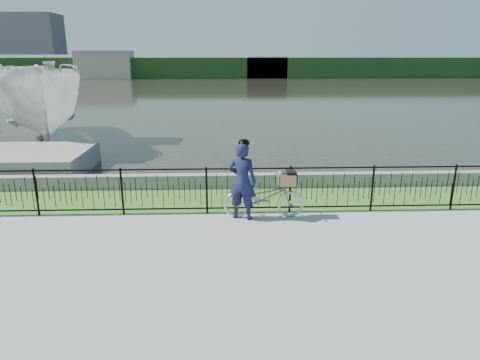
{
  "coord_description": "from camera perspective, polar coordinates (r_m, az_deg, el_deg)",
  "views": [
    {
      "loc": [
        -0.58,
        -8.1,
        3.72
      ],
      "look_at": [
        -0.23,
        1.0,
        1.0
      ],
      "focal_mm": 32.0,
      "sensor_mm": 36.0,
      "label": 1
    }
  ],
  "objects": [
    {
      "name": "fence",
      "position": [
        10.22,
        1.15,
        -1.31
      ],
      "size": [
        14.0,
        0.06,
        1.15
      ],
      "primitive_type": null,
      "color": "black",
      "rests_on": "ground"
    },
    {
      "name": "ground",
      "position": [
        8.94,
        1.73,
        -7.99
      ],
      "size": [
        120.0,
        120.0,
        0.0
      ],
      "primitive_type": "plane",
      "color": "gray",
      "rests_on": "ground"
    },
    {
      "name": "grass_strip",
      "position": [
        11.35,
        0.84,
        -2.5
      ],
      "size": [
        60.0,
        2.0,
        0.01
      ],
      "primitive_type": "cube",
      "color": "#386B21",
      "rests_on": "ground"
    },
    {
      "name": "far_building_left",
      "position": [
        68.38,
        -17.55,
        14.45
      ],
      "size": [
        8.0,
        4.0,
        4.0
      ],
      "primitive_type": "cube",
      "color": "#AC9D8A",
      "rests_on": "ground"
    },
    {
      "name": "bicycle_rig",
      "position": [
        9.97,
        3.31,
        -2.21
      ],
      "size": [
        1.89,
        0.66,
        1.13
      ],
      "color": "#A8ADB4",
      "rests_on": "ground"
    },
    {
      "name": "quay_wall",
      "position": [
        12.24,
        0.6,
        -0.1
      ],
      "size": [
        60.0,
        0.3,
        0.4
      ],
      "primitive_type": "cube",
      "color": "gray",
      "rests_on": "ground"
    },
    {
      "name": "water",
      "position": [
        41.28,
        -1.44,
        11.45
      ],
      "size": [
        120.0,
        120.0,
        0.0
      ],
      "primitive_type": "plane",
      "color": "black",
      "rests_on": "ground"
    },
    {
      "name": "far_building_right",
      "position": [
        66.96,
        3.54,
        14.78
      ],
      "size": [
        6.0,
        3.0,
        3.2
      ],
      "primitive_type": "cube",
      "color": "#AC9D8A",
      "rests_on": "ground"
    },
    {
      "name": "cyclist",
      "position": [
        9.74,
        0.3,
        -0.03
      ],
      "size": [
        0.77,
        0.63,
        1.88
      ],
      "color": "#141639",
      "rests_on": "ground"
    },
    {
      "name": "far_treeline",
      "position": [
        68.14,
        -1.79,
        14.75
      ],
      "size": [
        120.0,
        6.0,
        3.0
      ],
      "primitive_type": "cube",
      "color": "#234219",
      "rests_on": "ground"
    },
    {
      "name": "boat_near",
      "position": [
        20.47,
        -25.11,
        9.88
      ],
      "size": [
        6.78,
        9.49,
        5.24
      ],
      "color": "silver",
      "rests_on": "water"
    }
  ]
}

